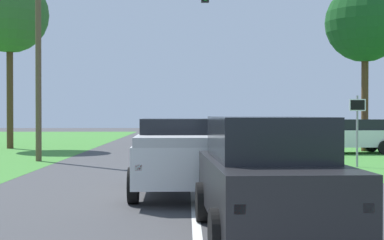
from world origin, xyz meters
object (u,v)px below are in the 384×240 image
Objects in this scene: pickup_truck_lead at (177,154)px; traffic_light at (86,31)px; oak_tree_right at (365,23)px; extra_tree_1 at (10,15)px; keep_moving_sign at (357,121)px; red_suv_near at (268,174)px; crossing_suv_far at (351,135)px.

traffic_light is at bearing 112.50° from pickup_truck_lead.
oak_tree_right reaches higher than pickup_truck_lead.
keep_moving_sign is at bearing -34.21° from extra_tree_1.
extra_tree_1 reaches higher than red_suv_near.
traffic_light reaches higher than red_suv_near.
extra_tree_1 is (-16.14, 10.98, 5.79)m from keep_moving_sign.
extra_tree_1 reaches higher than crossing_suv_far.
oak_tree_right reaches higher than crossing_suv_far.
red_suv_near is at bearing -113.04° from keep_moving_sign.
keep_moving_sign reaches higher than crossing_suv_far.
extra_tree_1 is at bearing 116.24° from red_suv_near.
pickup_truck_lead reaches higher than crossing_suv_far.
pickup_truck_lead is at bearing -61.56° from extra_tree_1.
red_suv_near is 1.75× the size of keep_moving_sign.
red_suv_near reaches higher than pickup_truck_lead.
oak_tree_right is 19.30m from extra_tree_1.
oak_tree_right is (9.52, 15.42, 5.70)m from pickup_truck_lead.
crossing_suv_far is (-1.18, -1.54, -5.77)m from oak_tree_right.
oak_tree_right is at bearing 70.83° from keep_moving_sign.
traffic_light reaches higher than pickup_truck_lead.
oak_tree_right is at bearing 52.58° from crossing_suv_far.
traffic_light is 14.76m from oak_tree_right.
oak_tree_right reaches higher than traffic_light.
pickup_truck_lead is 16.19m from crossing_suv_far.
keep_moving_sign is 20.36m from extra_tree_1.
traffic_light is 3.10× the size of keep_moving_sign.
traffic_light reaches higher than crossing_suv_far.
oak_tree_right reaches higher than red_suv_near.
pickup_truck_lead is 2.07× the size of keep_moving_sign.
traffic_light reaches higher than keep_moving_sign.
traffic_light is 0.84× the size of extra_tree_1.
red_suv_near is 5.14m from pickup_truck_lead.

